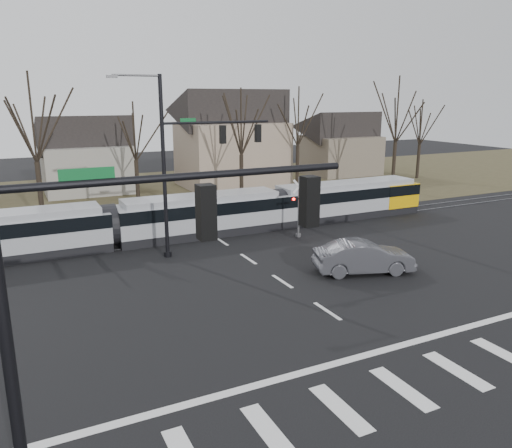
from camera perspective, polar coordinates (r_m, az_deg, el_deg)
name	(u,v)px	position (r m, az deg, el deg)	size (l,w,h in m)	color
ground	(356,330)	(20.69, 11.32, -11.77)	(140.00, 140.00, 0.00)	black
grass_verge	(150,194)	(48.83, -12.03, 3.36)	(140.00, 28.00, 0.01)	#38331E
crosswalk	(430,379)	(18.09, 19.32, -16.38)	(27.00, 2.60, 0.01)	silver
stop_line	(386,350)	(19.46, 14.61, -13.71)	(28.00, 0.35, 0.01)	silver
lane_dashes	(210,234)	(33.92, -5.23, -1.14)	(0.18, 30.00, 0.01)	silver
rail_pair	(211,234)	(33.73, -5.11, -1.18)	(90.00, 1.52, 0.06)	#59595E
tram	(200,214)	(33.31, -6.44, 1.18)	(36.13, 2.68, 2.74)	gray
sedan	(364,257)	(26.81, 12.20, -3.71)	(5.49, 3.35, 1.71)	#404046
signal_pole_near_left	(102,290)	(9.26, -17.18, -7.18)	(9.28, 0.44, 10.20)	black
signal_pole_far	(191,157)	(28.78, -7.46, 7.60)	(9.28, 0.44, 10.20)	black
rail_crossing_signal	(299,209)	(32.79, 4.92, 1.72)	(1.08, 0.36, 4.00)	#59595B
tree_row	(188,146)	(42.98, -7.73, 8.83)	(59.20, 7.20, 10.00)	black
house_b	(86,151)	(51.25, -18.86, 7.90)	(8.64, 7.56, 7.65)	gray
house_c	(231,135)	(51.98, -2.83, 10.12)	(10.80, 8.64, 10.10)	gray
house_d	(340,141)	(61.24, 9.58, 9.38)	(8.64, 7.56, 7.65)	brown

